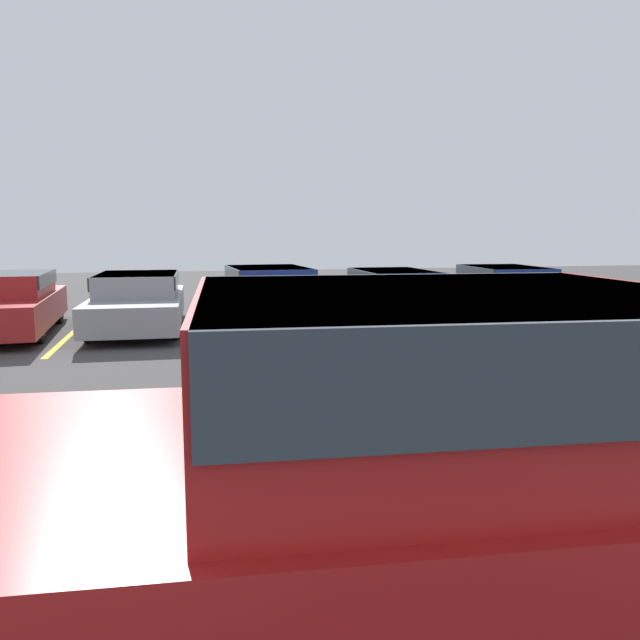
# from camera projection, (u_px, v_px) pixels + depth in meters

# --- Properties ---
(ground_plane) EXTENTS (60.00, 60.00, 0.00)m
(ground_plane) POSITION_uv_depth(u_px,v_px,m) (592.00, 563.00, 4.00)
(ground_plane) COLOR #423F3F
(stall_stripe_b) EXTENTS (0.12, 5.49, 0.01)m
(stall_stripe_b) POSITION_uv_depth(u_px,v_px,m) (73.00, 333.00, 12.98)
(stall_stripe_b) COLOR yellow
(stall_stripe_b) RESTS_ON ground_plane
(stall_stripe_c) EXTENTS (0.12, 5.49, 0.01)m
(stall_stripe_c) POSITION_uv_depth(u_px,v_px,m) (209.00, 328.00, 13.56)
(stall_stripe_c) COLOR yellow
(stall_stripe_c) RESTS_ON ground_plane
(stall_stripe_d) EXTENTS (0.12, 5.49, 0.01)m
(stall_stripe_d) POSITION_uv_depth(u_px,v_px,m) (333.00, 324.00, 14.15)
(stall_stripe_d) COLOR yellow
(stall_stripe_d) RESTS_ON ground_plane
(stall_stripe_e) EXTENTS (0.12, 5.49, 0.01)m
(stall_stripe_e) POSITION_uv_depth(u_px,v_px,m) (448.00, 321.00, 14.73)
(stall_stripe_e) COLOR yellow
(stall_stripe_e) RESTS_ON ground_plane
(stall_stripe_f) EXTENTS (0.12, 5.49, 0.01)m
(stall_stripe_f) POSITION_uv_depth(u_px,v_px,m) (554.00, 317.00, 15.31)
(stall_stripe_f) COLOR yellow
(stall_stripe_f) RESTS_ON ground_plane
(pickup_truck) EXTENTS (6.17, 2.42, 1.86)m
(pickup_truck) POSITION_uv_depth(u_px,v_px,m) (509.00, 491.00, 2.89)
(pickup_truck) COLOR #A51919
(pickup_truck) RESTS_ON ground_plane
(parked_sedan_a) EXTENTS (2.09, 4.69, 1.26)m
(parked_sedan_a) POSITION_uv_depth(u_px,v_px,m) (5.00, 302.00, 12.75)
(parked_sedan_a) COLOR maroon
(parked_sedan_a) RESTS_ON ground_plane
(parked_sedan_b) EXTENTS (1.89, 4.66, 1.21)m
(parked_sedan_b) POSITION_uv_depth(u_px,v_px,m) (138.00, 300.00, 13.32)
(parked_sedan_b) COLOR gray
(parked_sedan_b) RESTS_ON ground_plane
(parked_sedan_c) EXTENTS (2.09, 4.49, 1.31)m
(parked_sedan_c) POSITION_uv_depth(u_px,v_px,m) (269.00, 295.00, 13.91)
(parked_sedan_c) COLOR navy
(parked_sedan_c) RESTS_ON ground_plane
(parked_sedan_d) EXTENTS (1.77, 4.45, 1.22)m
(parked_sedan_d) POSITION_uv_depth(u_px,v_px,m) (394.00, 295.00, 14.16)
(parked_sedan_d) COLOR navy
(parked_sedan_d) RESTS_ON ground_plane
(parked_sedan_e) EXTENTS (2.03, 4.51, 1.26)m
(parked_sedan_e) POSITION_uv_depth(u_px,v_px,m) (505.00, 291.00, 14.96)
(parked_sedan_e) COLOR navy
(parked_sedan_e) RESTS_ON ground_plane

